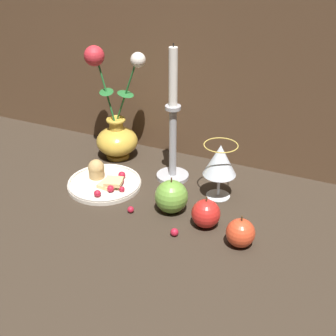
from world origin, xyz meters
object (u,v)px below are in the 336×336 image
vase (116,128)px  plate_with_pastries (103,181)px  apple_near_glass (171,197)px  apple_at_table_edge (241,233)px  wine_glass (220,162)px  apple_beside_vase (206,214)px  candlestick (174,133)px

vase → plate_with_pastries: vase is taller
plate_with_pastries → vase: bearing=107.7°
plate_with_pastries → apple_near_glass: apple_near_glass is taller
vase → apple_near_glass: vase is taller
apple_near_glass → apple_at_table_edge: 0.20m
vase → wine_glass: size_ratio=2.24×
vase → wine_glass: 0.36m
apple_beside_vase → wine_glass: bearing=96.7°
apple_beside_vase → apple_at_table_edge: 0.10m
vase → apple_beside_vase: 0.43m
apple_at_table_edge → apple_beside_vase: bearing=158.9°
plate_with_pastries → candlestick: 0.23m
candlestick → apple_at_table_edge: size_ratio=4.85×
vase → apple_at_table_edge: (0.46, -0.26, -0.06)m
candlestick → apple_beside_vase: candlestick is taller
wine_glass → apple_near_glass: bearing=-126.2°
apple_near_glass → vase: bearing=143.4°
wine_glass → apple_beside_vase: bearing=-83.3°
wine_glass → apple_beside_vase: wine_glass is taller
wine_glass → plate_with_pastries: bearing=-165.4°
vase → candlestick: candlestick is taller
candlestick → vase: bearing=167.2°
apple_at_table_edge → candlestick: bearing=140.1°
plate_with_pastries → apple_beside_vase: apple_beside_vase is taller
vase → apple_beside_vase: bearing=-31.3°
wine_glass → apple_near_glass: 0.15m
apple_beside_vase → apple_at_table_edge: size_ratio=1.04×
apple_beside_vase → vase: bearing=148.7°
vase → candlestick: size_ratio=0.89×
candlestick → plate_with_pastries: bearing=-142.8°
wine_glass → apple_at_table_edge: (0.11, -0.17, -0.07)m
plate_with_pastries → candlestick: candlestick is taller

